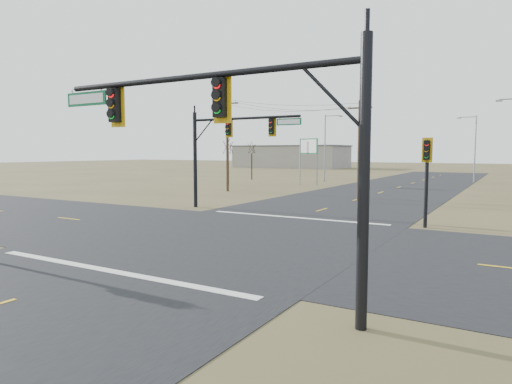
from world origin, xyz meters
TOP-DOWN VIEW (x-y plane):
  - ground at (0.00, 0.00)m, footprint 320.00×320.00m
  - road_ew at (0.00, 0.00)m, footprint 160.00×14.00m
  - road_ns at (0.00, 0.00)m, footprint 14.00×160.00m
  - stop_bar_near at (0.00, -7.50)m, footprint 12.00×0.40m
  - stop_bar_far at (0.00, 7.50)m, footprint 12.00×0.40m
  - mast_arm_near at (5.32, -8.15)m, footprint 10.34×0.43m
  - mast_arm_far at (-5.98, 8.90)m, footprint 8.84×0.49m
  - pedestal_signal_ne at (7.79, 7.67)m, footprint 0.58×0.52m
  - utility_pole_near at (0.57, 18.65)m, footprint 2.05×0.24m
  - utility_pole_far at (-14.54, 21.65)m, footprint 2.31×0.88m
  - highway_sign at (-10.83, 34.39)m, footprint 2.87×1.34m
  - streetlight_b at (6.66, 49.41)m, footprint 2.53×0.37m
  - streetlight_c at (-10.93, 40.63)m, footprint 2.56×0.25m
  - bare_tree_a at (-19.89, 29.86)m, footprint 3.06×3.06m
  - bare_tree_b at (-22.65, 40.36)m, footprint 2.70×2.70m
  - warehouse_left at (-40.00, 90.00)m, footprint 28.00×14.00m

SIDE VIEW (x-z plane):
  - ground at x=0.00m, z-range 0.00..0.00m
  - road_ew at x=0.00m, z-range 0.00..0.02m
  - road_ns at x=0.00m, z-range 0.00..0.02m
  - stop_bar_near at x=0.00m, z-range 0.03..0.03m
  - stop_bar_far at x=0.00m, z-range 0.03..0.03m
  - warehouse_left at x=-40.00m, z-range 0.00..5.50m
  - pedestal_signal_ne at x=7.79m, z-range 1.05..6.02m
  - highway_sign at x=-10.83m, z-range 1.23..7.05m
  - utility_pole_near at x=0.57m, z-range 0.20..8.58m
  - bare_tree_b at x=-22.65m, z-range 1.81..7.84m
  - bare_tree_a at x=-19.89m, z-range 1.80..7.99m
  - mast_arm_near at x=5.32m, z-range 1.58..8.44m
  - streetlight_b at x=6.66m, z-range 0.55..9.57m
  - utility_pole_far at x=-14.54m, z-range 0.18..9.99m
  - mast_arm_far at x=-5.98m, z-range 1.58..8.68m
  - streetlight_c at x=-10.93m, z-range 0.56..9.78m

